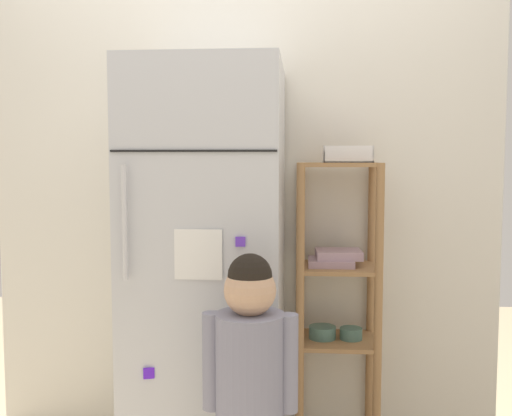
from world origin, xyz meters
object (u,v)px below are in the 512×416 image
Objects in this scene: refrigerator at (208,270)px; child_standing at (250,370)px; fruit_bin at (348,155)px; pantry_shelf_unit at (337,286)px.

child_standing is at bearing -65.43° from refrigerator.
fruit_bin is at bearing 60.54° from child_standing.
refrigerator is 0.79m from fruit_bin.
pantry_shelf_unit is at bearing 16.24° from refrigerator.
child_standing is 0.75m from pantry_shelf_unit.
pantry_shelf_unit is (0.55, 0.16, -0.10)m from refrigerator.
fruit_bin is (0.04, 0.00, 0.58)m from pantry_shelf_unit.
refrigerator reaches higher than pantry_shelf_unit.
refrigerator is 0.60m from child_standing.
refrigerator is 0.59m from pantry_shelf_unit.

